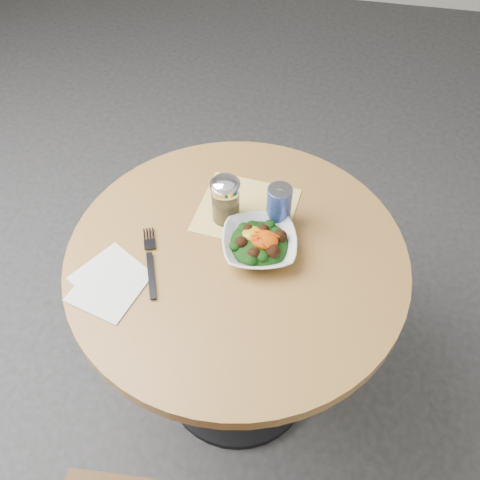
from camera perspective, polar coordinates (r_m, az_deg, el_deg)
The scene contains 8 objects.
ground at distance 2.04m, azimuth -0.24°, elevation -14.55°, with size 6.00×6.00×0.00m, color #2B2B2E.
table at distance 1.56m, azimuth -0.31°, elevation -5.95°, with size 0.90×0.90×0.75m.
cloth_napkin at distance 1.50m, azimuth 0.70°, elevation 3.23°, with size 0.26×0.24×0.00m, color #FDB80D.
paper_napkins at distance 1.38m, azimuth -13.78°, elevation -4.41°, with size 0.22×0.24×0.00m.
salad_bowl at distance 1.39m, azimuth 2.08°, elevation -0.37°, with size 0.23×0.23×0.07m.
fork at distance 1.40m, azimuth -9.55°, elevation -2.07°, with size 0.10×0.22×0.00m.
spice_shaker at distance 1.43m, azimuth -1.56°, elevation 4.31°, with size 0.08×0.08×0.14m.
beverage_can at distance 1.43m, azimuth 4.16°, elevation 3.67°, with size 0.07×0.07×0.13m.
Camera 1 is at (0.18, -0.84, 1.85)m, focal length 40.00 mm.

